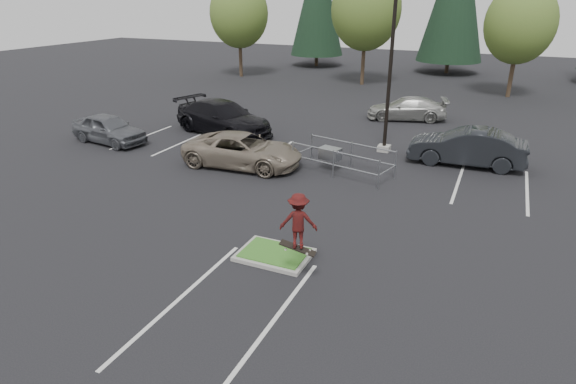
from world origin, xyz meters
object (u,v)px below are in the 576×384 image
at_px(car_l_grey, 108,129).
at_px(decid_b, 366,12).
at_px(decid_c, 520,26).
at_px(car_l_black, 222,118).
at_px(decid_a, 239,16).
at_px(car_far_silver, 408,109).
at_px(light_pole, 391,60).
at_px(car_r_charc, 467,147).
at_px(skateboarder, 298,221).
at_px(car_l_tan, 243,150).
at_px(cart_corral, 333,154).

bearing_deg(car_l_grey, decid_b, -9.64).
distance_m(decid_c, car_l_black, 23.99).
bearing_deg(decid_b, decid_a, -177.61).
bearing_deg(car_l_black, car_far_silver, -32.43).
bearing_deg(car_l_black, light_pole, -69.48).
height_order(light_pole, car_r_charc, light_pole).
xyz_separation_m(decid_a, car_r_charc, (22.51, -18.53, -4.71)).
bearing_deg(decid_c, decid_b, 176.66).
height_order(skateboarder, car_r_charc, skateboarder).
xyz_separation_m(light_pole, car_l_grey, (-14.00, -4.59, -3.79)).
xyz_separation_m(car_l_tan, car_r_charc, (9.50, 4.50, 0.10)).
distance_m(car_l_black, car_l_grey, 6.18).
distance_m(cart_corral, car_r_charc, 6.41).
bearing_deg(cart_corral, decid_a, 141.17).
xyz_separation_m(decid_a, skateboarder, (19.21, -31.03, -3.69)).
xyz_separation_m(decid_b, decid_c, (12.00, -0.70, -0.79)).
xyz_separation_m(decid_a, car_l_grey, (4.51, -22.63, -4.81)).
bearing_deg(light_pole, car_l_black, -176.95).
height_order(car_l_black, car_far_silver, car_l_black).
distance_m(decid_b, car_far_silver, 14.01).
relative_size(car_l_black, car_l_grey, 1.42).
distance_m(light_pole, car_l_black, 10.06).
height_order(cart_corral, skateboarder, skateboarder).
relative_size(decid_c, cart_corral, 1.78).
xyz_separation_m(decid_b, skateboarder, (7.21, -31.53, -4.15)).
distance_m(decid_c, car_l_tan, 25.73).
xyz_separation_m(light_pole, decid_c, (5.49, 17.83, 0.69)).
distance_m(decid_a, car_l_black, 21.18).
relative_size(decid_a, car_l_grey, 1.98).
bearing_deg(car_far_silver, car_l_tan, -38.63).
distance_m(decid_b, decid_c, 12.05).
bearing_deg(decid_c, light_pole, -107.11).
relative_size(cart_corral, skateboarder, 2.70).
bearing_deg(skateboarder, decid_b, -96.34).
xyz_separation_m(car_l_grey, car_r_charc, (18.00, 4.09, 0.10)).
height_order(light_pole, decid_a, light_pole).
bearing_deg(decid_b, car_l_black, -98.55).
height_order(car_r_charc, car_far_silver, car_r_charc).
distance_m(skateboarder, car_l_tan, 10.18).
height_order(decid_c, skateboarder, decid_c).
relative_size(light_pole, car_r_charc, 1.92).
bearing_deg(light_pole, decid_b, 109.35).
distance_m(light_pole, car_l_tan, 8.34).
bearing_deg(skateboarder, car_r_charc, -124.01).
relative_size(cart_corral, car_r_charc, 0.90).
height_order(decid_a, car_l_grey, decid_a).
height_order(decid_b, car_l_grey, decid_b).
height_order(decid_c, cart_corral, decid_c).
relative_size(decid_a, car_l_black, 1.39).
bearing_deg(cart_corral, decid_b, 116.00).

